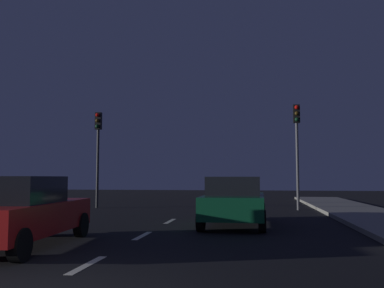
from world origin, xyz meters
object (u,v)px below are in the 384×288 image
traffic_signal_right (297,136)px  car_adjacent_lane (20,212)px  car_stopped_ahead (235,201)px  traffic_signal_left (98,141)px

traffic_signal_right → car_adjacent_lane: 14.30m
traffic_signal_right → car_stopped_ahead: 7.95m
traffic_signal_right → car_adjacent_lane: bearing=-121.8°
traffic_signal_left → traffic_signal_right: (10.18, 0.00, 0.10)m
traffic_signal_left → traffic_signal_right: bearing=0.0°
traffic_signal_left → car_stopped_ahead: bearing=-43.0°
traffic_signal_right → car_stopped_ahead: bearing=-111.8°
traffic_signal_left → traffic_signal_right: size_ratio=0.97×
traffic_signal_left → traffic_signal_right: 10.18m
traffic_signal_right → car_stopped_ahead: size_ratio=1.13×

